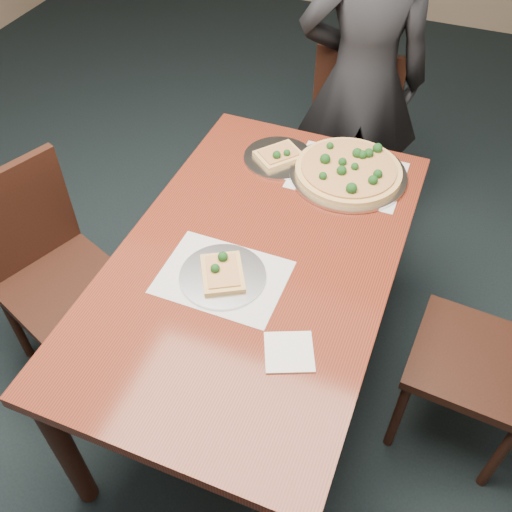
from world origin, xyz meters
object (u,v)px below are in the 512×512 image
at_px(chair_right, 504,358).
at_px(slice_plate_far, 279,157).
at_px(slice_plate_near, 222,274).
at_px(diner, 362,82).
at_px(chair_left, 47,264).
at_px(dining_table, 256,274).
at_px(pizza_pan, 349,171).
at_px(chair_far, 347,138).

relative_size(chair_right, slice_plate_far, 3.25).
bearing_deg(slice_plate_near, diner, 83.98).
distance_m(chair_right, slice_plate_far, 1.10).
height_order(chair_left, chair_right, same).
distance_m(dining_table, pizza_pan, 0.57).
distance_m(dining_table, slice_plate_far, 0.55).
bearing_deg(chair_left, chair_right, -61.85).
bearing_deg(pizza_pan, diner, 100.19).
xyz_separation_m(chair_far, slice_plate_near, (-0.10, -1.23, 0.25)).
relative_size(chair_far, pizza_pan, 2.02).
distance_m(chair_left, chair_right, 1.69).
bearing_deg(chair_right, diner, -138.40).
height_order(diner, slice_plate_far, diner).
relative_size(slice_plate_near, slice_plate_far, 1.00).
relative_size(chair_far, chair_left, 1.00).
xyz_separation_m(diner, slice_plate_far, (-0.18, -0.59, -0.05)).
xyz_separation_m(dining_table, chair_right, (0.86, 0.08, -0.14)).
height_order(chair_right, slice_plate_far, chair_right).
distance_m(chair_far, diner, 0.30).
height_order(dining_table, diner, diner).
relative_size(chair_far, diner, 0.56).
distance_m(pizza_pan, slice_plate_near, 0.70).
height_order(pizza_pan, slice_plate_far, pizza_pan).
height_order(pizza_pan, slice_plate_near, pizza_pan).
bearing_deg(chair_right, pizza_pan, -119.12).
relative_size(dining_table, chair_right, 1.65).
relative_size(chair_far, slice_plate_near, 3.25).
bearing_deg(slice_plate_near, pizza_pan, 70.13).
relative_size(chair_right, slice_plate_near, 3.25).
bearing_deg(chair_left, dining_table, -59.66).
bearing_deg(pizza_pan, slice_plate_near, -109.87).
bearing_deg(diner, chair_left, 38.67).
bearing_deg(slice_plate_far, slice_plate_near, -85.93).
height_order(dining_table, slice_plate_near, slice_plate_near).
relative_size(chair_left, chair_right, 1.00).
relative_size(dining_table, diner, 0.92).
height_order(dining_table, chair_left, chair_left).
distance_m(chair_right, pizza_pan, 0.87).
relative_size(dining_table, chair_far, 1.65).
bearing_deg(slice_plate_far, chair_right, -24.94).
xyz_separation_m(dining_table, diner, (0.07, 1.12, 0.15)).
height_order(chair_far, chair_left, same).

